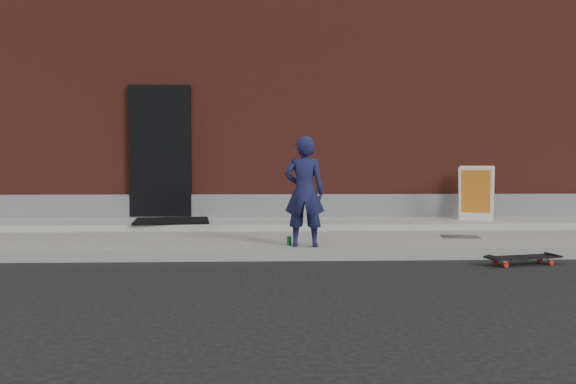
{
  "coord_description": "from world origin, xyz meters",
  "views": [
    {
      "loc": [
        -0.75,
        -6.78,
        1.2
      ],
      "look_at": [
        -0.48,
        0.8,
        0.8
      ],
      "focal_mm": 35.0,
      "sensor_mm": 36.0,
      "label": 1
    }
  ],
  "objects_px": {
    "skateboard": "(523,258)",
    "pizza_sign": "(476,193)",
    "child": "(304,192)",
    "soda_can": "(289,241)"
  },
  "relations": [
    {
      "from": "child",
      "to": "pizza_sign",
      "type": "height_order",
      "value": "child"
    },
    {
      "from": "skateboard",
      "to": "soda_can",
      "type": "height_order",
      "value": "soda_can"
    },
    {
      "from": "child",
      "to": "pizza_sign",
      "type": "bearing_deg",
      "value": -136.96
    },
    {
      "from": "pizza_sign",
      "to": "soda_can",
      "type": "relative_size",
      "value": 8.0
    },
    {
      "from": "pizza_sign",
      "to": "soda_can",
      "type": "xyz_separation_m",
      "value": [
        -3.18,
        -2.05,
        -0.49
      ]
    },
    {
      "from": "skateboard",
      "to": "pizza_sign",
      "type": "height_order",
      "value": "pizza_sign"
    },
    {
      "from": "child",
      "to": "soda_can",
      "type": "relative_size",
      "value": 12.29
    },
    {
      "from": "skateboard",
      "to": "pizza_sign",
      "type": "xyz_separation_m",
      "value": [
        0.45,
        2.7,
        0.62
      ]
    },
    {
      "from": "soda_can",
      "to": "child",
      "type": "bearing_deg",
      "value": -28.37
    },
    {
      "from": "child",
      "to": "skateboard",
      "type": "distance_m",
      "value": 2.71
    }
  ]
}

